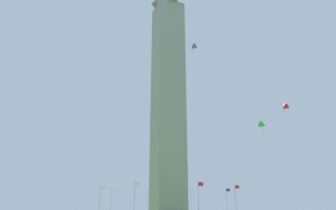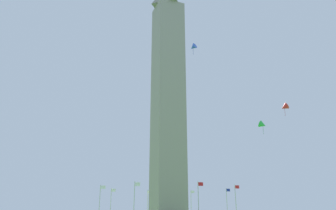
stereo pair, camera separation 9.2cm
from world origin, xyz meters
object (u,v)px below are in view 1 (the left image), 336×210
flagpole_se (111,202)px  flagpole_sw (135,200)px  flagpole_n (227,202)px  kite_red_delta (284,107)px  flagpole_nw (236,201)px  flagpole_s (100,201)px  kite_green_delta (263,125)px  obelisk_monument (168,88)px  kite_blue_delta (193,47)px  flagpole_w (199,200)px  flagpole_ne (191,202)px  flagpole_e (148,202)px

flagpole_se → flagpole_sw: (-0.00, -21.33, 0.00)m
flagpole_n → kite_red_delta: bearing=-95.6°
flagpole_se → flagpole_nw: 30.17m
flagpole_s → kite_green_delta: bearing=-42.1°
obelisk_monument → kite_blue_delta: (-3.83, -22.45, -0.93)m
flagpole_w → kite_blue_delta: kite_blue_delta is taller
flagpole_s → kite_red_delta: size_ratio=2.81×
flagpole_ne → kite_green_delta: kite_green_delta is taller
flagpole_n → flagpole_nw: same height
kite_green_delta → kite_red_delta: (2.83, -2.87, 2.85)m
flagpole_sw → kite_blue_delta: bearing=-60.1°
flagpole_se → flagpole_nw: bearing=-45.0°
flagpole_s → kite_blue_delta: kite_blue_delta is taller
flagpole_w → kite_blue_delta: 27.43m
flagpole_n → flagpole_e: (-15.08, 15.08, 0.00)m
flagpole_ne → flagpole_s: same height
flagpole_e → kite_blue_delta: kite_blue_delta is taller
flagpole_sw → kite_red_delta: (23.25, -14.66, 15.79)m
flagpole_n → kite_green_delta: bearing=-103.3°
flagpole_n → flagpole_w: same height
flagpole_n → flagpole_nw: (-4.42, -10.67, 0.00)m
obelisk_monument → kite_red_delta: obelisk_monument is taller
flagpole_nw → flagpole_sw: bearing=180.0°
flagpole_e → flagpole_sw: bearing=-112.5°
flagpole_sw → kite_green_delta: (20.42, -11.79, 12.94)m
flagpole_s → kite_green_delta: kite_green_delta is taller
flagpole_e → flagpole_nw: size_ratio=1.00×
flagpole_se → flagpole_nw: same height
flagpole_n → kite_blue_delta: 39.33m
flagpole_nw → flagpole_ne: bearing=90.0°
flagpole_n → flagpole_se: 27.87m
flagpole_w → flagpole_e: bearing=90.0°
obelisk_monument → flagpole_w: 30.98m
flagpole_w → kite_green_delta: size_ratio=2.75×
flagpole_se → kite_blue_delta: 42.72m
flagpole_n → flagpole_s: size_ratio=1.00×
kite_red_delta → kite_blue_delta: size_ratio=1.17×
flagpole_n → kite_green_delta: (-5.33, -22.46, 12.94)m
flagpole_nw → kite_red_delta: bearing=-82.5°
flagpole_w → flagpole_nw: (10.67, 4.42, 0.00)m
flagpole_nw → kite_red_delta: kite_red_delta is taller
flagpole_sw → flagpole_nw: (21.33, -0.00, 0.00)m
obelisk_monument → flagpole_s: obelisk_monument is taller
kite_blue_delta → flagpole_se: bearing=101.6°
obelisk_monument → flagpole_n: 31.01m
flagpole_sw → kite_green_delta: kite_green_delta is taller
flagpole_se → kite_red_delta: kite_red_delta is taller
flagpole_nw → kite_blue_delta: 32.15m
flagpole_n → flagpole_sw: size_ratio=1.00×
obelisk_monument → kite_blue_delta: size_ratio=28.71×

